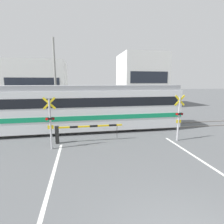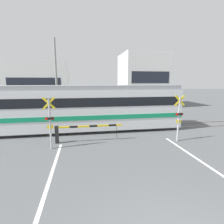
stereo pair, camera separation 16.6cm
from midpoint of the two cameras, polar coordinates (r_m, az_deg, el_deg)
The scene contains 11 objects.
rail_track_near at distance 13.27m, azimuth -0.86°, elevation -6.20°, with size 50.00×0.10×0.08m.
rail_track_far at distance 14.63m, azimuth -1.82°, elevation -4.67°, with size 50.00×0.10×0.08m.
road_stripe_left at distance 5.87m, azimuth -23.39°, elevation -30.17°, with size 0.14×11.83×0.01m.
commuter_train at distance 13.52m, azimuth -17.66°, elevation 1.45°, with size 18.50×2.69×3.45m.
crossing_barrier_near at distance 11.01m, azimuth -12.21°, elevation -5.84°, with size 4.13×0.20×1.08m.
crossing_barrier_far at distance 17.19m, azimuth 5.33°, elevation -0.02°, with size 4.13×0.20×1.08m.
crossing_signal_left at distance 10.11m, azimuth -19.95°, elevation -2.77°, with size 0.68×0.15×2.91m.
crossing_signal_right at distance 11.63m, azimuth 20.59°, elevation -1.21°, with size 0.68×0.15×2.91m.
building_left_of_street at distance 26.60m, azimuth -22.92°, elevation 8.06°, with size 7.45×6.64×6.46m.
building_right_of_street at distance 27.63m, azimuth 9.22°, elevation 10.15°, with size 6.35×6.64×7.82m.
utility_pole_streetside at distance 18.94m, azimuth -18.30°, elevation 10.26°, with size 0.22×0.22×8.00m.
Camera 1 is at (-2.24, -2.45, 3.71)m, focal length 28.00 mm.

